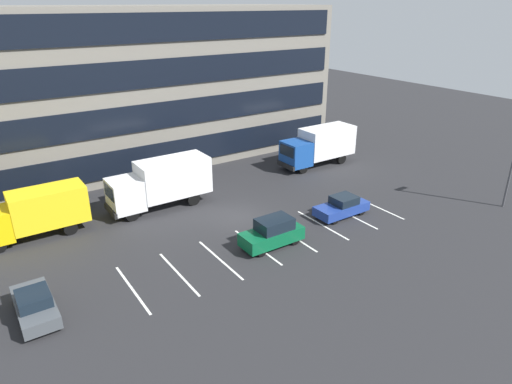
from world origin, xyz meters
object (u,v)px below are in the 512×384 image
(sedan_charcoal, at_px, (35,305))
(box_truck_yellow_all, at_px, (35,212))
(box_truck_blue, at_px, (319,145))
(suv_forest, at_px, (272,233))
(sedan_navy, at_px, (342,207))
(box_truck_white, at_px, (161,182))

(sedan_charcoal, bearing_deg, box_truck_yellow_all, 78.89)
(box_truck_blue, bearing_deg, box_truck_yellow_all, -178.94)
(box_truck_blue, bearing_deg, sedan_charcoal, -160.63)
(box_truck_blue, distance_m, box_truck_yellow_all, 25.45)
(suv_forest, relative_size, sedan_navy, 0.99)
(box_truck_blue, relative_size, box_truck_yellow_all, 1.11)
(box_truck_white, xyz_separation_m, box_truck_blue, (16.51, 0.66, -0.04))
(box_truck_white, height_order, sedan_navy, box_truck_white)
(box_truck_yellow_all, xyz_separation_m, sedan_navy, (19.30, -9.15, -1.11))
(box_truck_blue, height_order, sedan_charcoal, box_truck_blue)
(box_truck_yellow_all, height_order, sedan_charcoal, box_truck_yellow_all)
(box_truck_white, height_order, sedan_charcoal, box_truck_white)
(box_truck_blue, distance_m, suv_forest, 16.70)
(box_truck_white, distance_m, sedan_charcoal, 14.01)
(box_truck_white, xyz_separation_m, suv_forest, (3.45, -9.69, -1.14))
(box_truck_yellow_all, bearing_deg, suv_forest, -38.59)
(box_truck_yellow_all, relative_size, sedan_navy, 1.66)
(box_truck_blue, height_order, sedan_navy, box_truck_blue)
(suv_forest, bearing_deg, box_truck_white, 109.60)
(box_truck_white, bearing_deg, suv_forest, -70.40)
(sedan_navy, bearing_deg, sedan_charcoal, 179.87)
(box_truck_yellow_all, bearing_deg, sedan_navy, -25.38)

